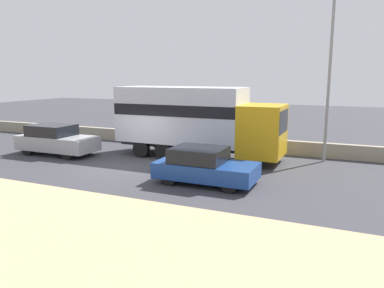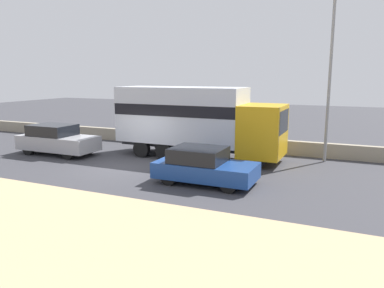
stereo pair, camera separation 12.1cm
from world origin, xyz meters
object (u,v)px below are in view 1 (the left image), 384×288
Objects in this scene: box_truck at (194,118)px; car_sedan_second at (56,140)px; street_lamp at (330,67)px; car_hatchback at (204,166)px.

box_truck reaches higher than car_sedan_second.
box_truck is (-6.06, -1.67, -2.44)m from street_lamp.
box_truck is 4.74m from car_hatchback.
street_lamp is 1.83× the size of car_sedan_second.
car_hatchback is 0.90× the size of car_sedan_second.
box_truck is at bearing 117.83° from car_hatchback.
car_hatchback is (2.13, -4.03, -1.32)m from box_truck.
car_hatchback is (-3.94, -5.70, -3.76)m from street_lamp.
box_truck reaches higher than car_hatchback.
box_truck is 1.96× the size of car_sedan_second.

